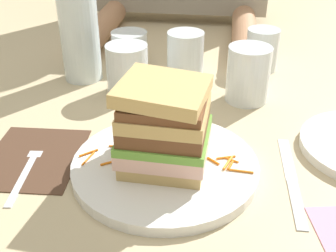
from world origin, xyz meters
The scene contains 24 objects.
ground_plane centered at (0.00, 0.00, 0.00)m, with size 3.00×3.00×0.00m, color #C6B289.
main_plate centered at (-0.02, -0.03, 0.01)m, with size 0.26×0.26×0.02m, color white.
sandwich centered at (-0.02, -0.03, 0.07)m, with size 0.12×0.12×0.12m.
carrot_shred_0 centered at (-0.13, -0.04, 0.02)m, with size 0.00×0.00×0.03m, color orange.
carrot_shred_1 centered at (-0.09, -0.01, 0.02)m, with size 0.00×0.00×0.03m, color orange.
carrot_shred_2 centered at (-0.09, -0.04, 0.02)m, with size 0.00×0.00×0.03m, color orange.
carrot_shred_3 centered at (-0.10, 0.00, 0.02)m, with size 0.00×0.00×0.02m, color orange.
carrot_shred_4 centered at (-0.09, -0.03, 0.02)m, with size 0.00×0.00×0.02m, color orange.
carrot_shred_5 centered at (-0.13, -0.02, 0.02)m, with size 0.00×0.00×0.03m, color orange.
carrot_shred_6 centered at (0.07, -0.02, 0.02)m, with size 0.00×0.00×0.03m, color orange.
carrot_shred_7 centered at (0.05, -0.02, 0.02)m, with size 0.00×0.00×0.02m, color orange.
carrot_shred_8 centered at (0.07, -0.01, 0.02)m, with size 0.00×0.00×0.02m, color orange.
carrot_shred_9 centered at (0.06, -0.01, 0.02)m, with size 0.00×0.00×0.03m, color orange.
carrot_shred_10 centered at (0.09, -0.04, 0.02)m, with size 0.00×0.00×0.03m, color orange.
carrot_shred_11 centered at (0.07, -0.03, 0.02)m, with size 0.00×0.00×0.02m, color orange.
napkin_dark centered at (-0.22, -0.02, 0.00)m, with size 0.13×0.16×0.00m, color #4C3323.
fork centered at (-0.21, -0.04, 0.00)m, with size 0.03×0.17×0.00m.
knife centered at (0.15, -0.03, 0.00)m, with size 0.02×0.20×0.00m.
juice_glass centered at (0.10, 0.21, 0.04)m, with size 0.08×0.08×0.10m.
water_bottle centered at (-0.23, 0.26, 0.13)m, with size 0.07×0.07×0.28m.
empty_tumbler_0 centered at (-0.02, 0.30, 0.05)m, with size 0.07×0.07×0.09m, color silver.
empty_tumbler_1 centered at (-0.15, 0.35, 0.04)m, with size 0.08×0.08×0.07m, color silver.
empty_tumbler_2 centered at (0.13, 0.36, 0.04)m, with size 0.07×0.07×0.09m, color silver.
empty_tumbler_3 centered at (-0.12, 0.21, 0.05)m, with size 0.08×0.08×0.09m, color silver.
Camera 1 is at (0.05, -0.51, 0.36)m, focal length 46.24 mm.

